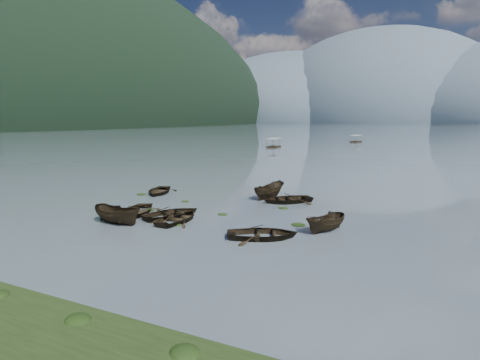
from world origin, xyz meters
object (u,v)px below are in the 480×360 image
at_px(rowboat_0, 137,214).
at_px(rowboat_3, 178,221).
at_px(pontoon_centre, 356,142).
at_px(pontoon_left, 274,147).

relative_size(rowboat_0, rowboat_3, 1.03).
bearing_deg(pontoon_centre, pontoon_left, -107.84).
bearing_deg(rowboat_0, rowboat_3, -27.38).
height_order(rowboat_0, rowboat_3, rowboat_0).
xyz_separation_m(rowboat_0, pontoon_left, (-15.49, 77.96, 0.00)).
height_order(rowboat_3, pontoon_left, pontoon_left).
bearing_deg(pontoon_centre, rowboat_3, -80.65).
relative_size(rowboat_3, pontoon_centre, 0.74).
bearing_deg(rowboat_0, pontoon_left, 79.19).
xyz_separation_m(rowboat_3, pontoon_left, (-19.99, 78.38, 0.00)).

